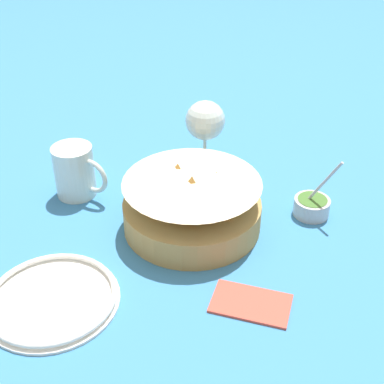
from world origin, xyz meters
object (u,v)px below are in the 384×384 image
at_px(sauce_cup, 312,206).
at_px(wine_glass, 205,123).
at_px(food_basket, 192,206).
at_px(side_plate, 52,298).
at_px(beer_mug, 75,173).

bearing_deg(sauce_cup, wine_glass, 170.96).
relative_size(food_basket, sauce_cup, 1.96).
distance_m(food_basket, sauce_cup, 0.21).
distance_m(sauce_cup, side_plate, 0.46).
relative_size(wine_glass, beer_mug, 1.32).
xyz_separation_m(food_basket, beer_mug, (-0.23, -0.02, 0.01)).
bearing_deg(food_basket, sauce_cup, 39.08).
distance_m(food_basket, side_plate, 0.27).
bearing_deg(sauce_cup, beer_mug, -158.68).
xyz_separation_m(food_basket, side_plate, (-0.08, -0.26, -0.03)).
bearing_deg(wine_glass, beer_mug, -130.19).
height_order(sauce_cup, side_plate, sauce_cup).
bearing_deg(side_plate, beer_mug, 122.81).
distance_m(food_basket, wine_glass, 0.20).
height_order(food_basket, beer_mug, food_basket).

